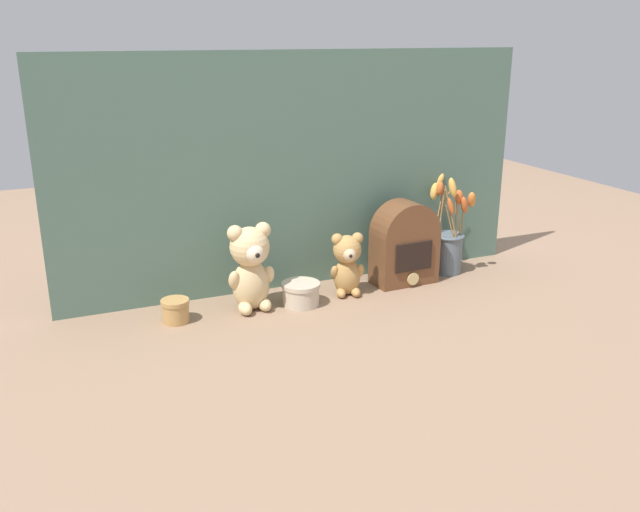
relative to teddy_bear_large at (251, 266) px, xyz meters
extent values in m
plane|color=#8E7056|center=(0.21, -0.02, -0.13)|extent=(4.00, 4.00, 0.00)
cube|color=#4C6B5B|center=(0.21, 0.14, 0.22)|extent=(1.49, 0.02, 0.71)
ellipsoid|color=#DBBC84|center=(0.00, 0.00, -0.06)|extent=(0.11, 0.09, 0.15)
sphere|color=#DBBC84|center=(0.00, 0.00, 0.06)|extent=(0.11, 0.11, 0.11)
sphere|color=beige|center=(0.00, -0.04, 0.05)|extent=(0.05, 0.05, 0.05)
sphere|color=black|center=(0.00, -0.06, 0.05)|extent=(0.02, 0.02, 0.02)
sphere|color=#DBBC84|center=(0.04, 0.00, 0.10)|extent=(0.05, 0.05, 0.05)
sphere|color=#DBBC84|center=(-0.04, 0.00, 0.10)|extent=(0.05, 0.05, 0.05)
ellipsoid|color=#DBBC84|center=(0.05, 0.00, -0.03)|extent=(0.03, 0.05, 0.07)
ellipsoid|color=#DBBC84|center=(-0.05, -0.01, -0.03)|extent=(0.03, 0.05, 0.07)
ellipsoid|color=#DBBC84|center=(0.03, -0.03, -0.11)|extent=(0.04, 0.06, 0.04)
ellipsoid|color=#DBBC84|center=(-0.03, -0.03, -0.11)|extent=(0.04, 0.06, 0.04)
ellipsoid|color=tan|center=(0.30, 0.00, -0.08)|extent=(0.10, 0.08, 0.11)
sphere|color=tan|center=(0.30, 0.00, 0.01)|extent=(0.09, 0.09, 0.09)
sphere|color=#D1B289|center=(0.29, -0.03, 0.00)|extent=(0.04, 0.04, 0.04)
sphere|color=black|center=(0.29, -0.05, 0.01)|extent=(0.01, 0.01, 0.01)
sphere|color=tan|center=(0.33, -0.01, 0.04)|extent=(0.03, 0.03, 0.03)
sphere|color=tan|center=(0.27, 0.01, 0.04)|extent=(0.03, 0.03, 0.03)
ellipsoid|color=tan|center=(0.34, -0.01, -0.06)|extent=(0.03, 0.04, 0.05)
ellipsoid|color=tan|center=(0.26, 0.00, -0.06)|extent=(0.03, 0.04, 0.05)
ellipsoid|color=tan|center=(0.32, -0.03, -0.12)|extent=(0.04, 0.05, 0.03)
ellipsoid|color=tan|center=(0.27, -0.02, -0.12)|extent=(0.04, 0.05, 0.03)
cylinder|color=slate|center=(0.69, 0.05, -0.07)|extent=(0.10, 0.10, 0.13)
torus|color=slate|center=(0.69, 0.05, -0.01)|extent=(0.11, 0.11, 0.01)
cylinder|color=#9E7542|center=(0.71, 0.02, 0.05)|extent=(0.04, 0.02, 0.11)
ellipsoid|color=#C65B28|center=(0.71, 0.00, 0.11)|extent=(0.04, 0.03, 0.06)
cylinder|color=#9E7542|center=(0.68, 0.09, 0.07)|extent=(0.05, 0.02, 0.14)
ellipsoid|color=gold|center=(0.68, 0.11, 0.14)|extent=(0.03, 0.03, 0.04)
cylinder|color=#9E7542|center=(0.70, 0.03, 0.06)|extent=(0.02, 0.01, 0.13)
ellipsoid|color=#C65B28|center=(0.70, 0.02, 0.13)|extent=(0.04, 0.03, 0.05)
cylinder|color=#9E7542|center=(0.67, 0.08, 0.07)|extent=(0.04, 0.03, 0.14)
ellipsoid|color=gold|center=(0.66, 0.10, 0.13)|extent=(0.05, 0.04, 0.06)
cylinder|color=#9E7542|center=(0.67, 0.02, 0.08)|extent=(0.04, 0.03, 0.17)
ellipsoid|color=gold|center=(0.66, 0.00, 0.17)|extent=(0.04, 0.04, 0.07)
cylinder|color=#9E7542|center=(0.73, 0.03, 0.06)|extent=(0.03, 0.05, 0.12)
ellipsoid|color=orange|center=(0.75, 0.01, 0.12)|extent=(0.05, 0.05, 0.06)
cylinder|color=#9E7542|center=(0.70, 0.10, 0.08)|extent=(0.07, 0.02, 0.16)
ellipsoid|color=gold|center=(0.71, 0.14, 0.16)|extent=(0.04, 0.03, 0.05)
cylinder|color=#9E7542|center=(0.68, 0.08, 0.07)|extent=(0.02, 0.02, 0.15)
ellipsoid|color=#C65B28|center=(0.67, 0.09, 0.14)|extent=(0.04, 0.03, 0.05)
cylinder|color=#9E7542|center=(0.67, 0.02, 0.05)|extent=(0.03, 0.02, 0.11)
ellipsoid|color=#C65B28|center=(0.67, 0.01, 0.10)|extent=(0.04, 0.03, 0.06)
cube|color=brown|center=(0.51, 0.02, -0.05)|extent=(0.20, 0.11, 0.16)
cylinder|color=brown|center=(0.51, 0.02, 0.03)|extent=(0.20, 0.11, 0.20)
cube|color=black|center=(0.51, -0.03, -0.03)|extent=(0.13, 0.01, 0.09)
cylinder|color=#D6BC7A|center=(0.51, -0.03, -0.10)|extent=(0.04, 0.01, 0.04)
cylinder|color=tan|center=(-0.22, 0.00, -0.11)|extent=(0.07, 0.07, 0.05)
cylinder|color=tan|center=(-0.22, 0.00, -0.07)|extent=(0.08, 0.08, 0.01)
cylinder|color=beige|center=(0.14, -0.02, -0.10)|extent=(0.11, 0.11, 0.06)
cylinder|color=beige|center=(0.14, -0.02, -0.07)|extent=(0.11, 0.11, 0.01)
camera|label=1|loc=(-0.53, -1.73, 0.62)|focal=38.00mm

